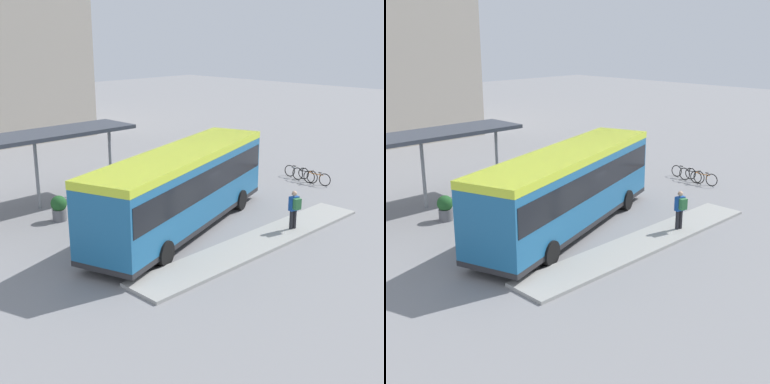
% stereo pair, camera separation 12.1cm
% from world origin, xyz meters
% --- Properties ---
extents(ground_plane, '(120.00, 120.00, 0.00)m').
position_xyz_m(ground_plane, '(0.00, 0.00, 0.00)').
color(ground_plane, gray).
extents(curb_island, '(12.07, 1.80, 0.12)m').
position_xyz_m(curb_island, '(0.91, -3.27, 0.06)').
color(curb_island, '#9E9E99').
rests_on(curb_island, ground_plane).
extents(city_bus, '(11.58, 5.83, 3.35)m').
position_xyz_m(city_bus, '(0.01, 0.00, 1.95)').
color(city_bus, '#1E6093').
rests_on(city_bus, ground_plane).
extents(pedestrian_waiting, '(0.44, 0.48, 1.63)m').
position_xyz_m(pedestrian_waiting, '(3.04, -3.46, 1.05)').
color(pedestrian_waiting, '#232328').
rests_on(pedestrian_waiting, curb_island).
extents(bicycle_orange, '(0.48, 1.62, 0.70)m').
position_xyz_m(bicycle_orange, '(9.95, -0.23, 0.35)').
color(bicycle_orange, black).
rests_on(bicycle_orange, ground_plane).
extents(bicycle_black, '(0.48, 1.67, 0.72)m').
position_xyz_m(bicycle_black, '(9.98, 0.56, 0.36)').
color(bicycle_black, black).
rests_on(bicycle_black, ground_plane).
extents(bicycle_white, '(0.48, 1.56, 0.68)m').
position_xyz_m(bicycle_white, '(10.35, 1.36, 0.34)').
color(bicycle_white, black).
rests_on(bicycle_white, ground_plane).
extents(station_shelter, '(9.84, 2.55, 3.53)m').
position_xyz_m(station_shelter, '(-2.81, 6.76, 3.35)').
color(station_shelter, '#383D47').
rests_on(station_shelter, ground_plane).
extents(potted_planter_near_shelter, '(0.70, 0.70, 1.13)m').
position_xyz_m(potted_planter_near_shelter, '(-3.07, 4.58, 0.60)').
color(potted_planter_near_shelter, slate).
rests_on(potted_planter_near_shelter, ground_plane).
extents(potted_planter_far_side, '(0.92, 0.92, 1.36)m').
position_xyz_m(potted_planter_far_side, '(-0.72, 4.14, 0.71)').
color(potted_planter_far_side, slate).
rests_on(potted_planter_far_side, ground_plane).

